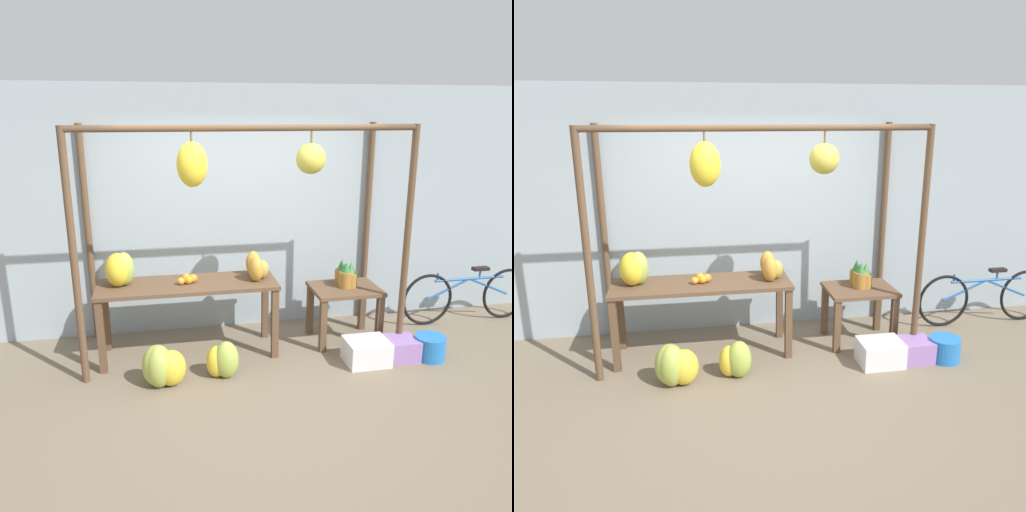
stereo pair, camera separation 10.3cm
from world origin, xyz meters
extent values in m
plane|color=#756651|center=(0.00, 0.00, 0.00)|extent=(20.00, 20.00, 0.00)
cube|color=#99A8B2|center=(0.00, 1.60, 1.40)|extent=(8.00, 0.08, 2.80)
cylinder|color=brown|center=(-1.61, 0.51, 1.19)|extent=(0.07, 0.07, 2.39)
cylinder|color=brown|center=(1.61, 0.51, 1.19)|extent=(0.07, 0.07, 2.39)
cylinder|color=brown|center=(-1.61, 1.51, 1.19)|extent=(0.07, 0.07, 2.39)
cylinder|color=brown|center=(1.61, 1.51, 1.19)|extent=(0.07, 0.07, 2.39)
cylinder|color=brown|center=(0.00, 0.51, 2.36)|extent=(3.22, 0.06, 0.06)
cylinder|color=brown|center=(-0.53, 0.51, 2.29)|extent=(0.02, 0.02, 0.08)
ellipsoid|color=yellow|center=(-0.53, 0.51, 2.05)|extent=(0.28, 0.25, 0.40)
cylinder|color=brown|center=(0.57, 0.51, 2.28)|extent=(0.02, 0.02, 0.11)
ellipsoid|color=gold|center=(0.57, 0.51, 2.08)|extent=(0.28, 0.25, 0.28)
cube|color=brown|center=(-0.59, 0.91, 0.78)|extent=(1.84, 0.61, 0.04)
cube|color=brown|center=(-1.46, 0.66, 0.38)|extent=(0.07, 0.07, 0.76)
cube|color=brown|center=(0.28, 0.66, 0.38)|extent=(0.07, 0.07, 0.76)
cube|color=brown|center=(-1.46, 1.16, 0.38)|extent=(0.07, 0.07, 0.76)
cube|color=brown|center=(0.28, 1.16, 0.38)|extent=(0.07, 0.07, 0.76)
cube|color=brown|center=(1.14, 0.92, 0.61)|extent=(0.74, 0.58, 0.04)
cube|color=brown|center=(0.82, 0.68, 0.30)|extent=(0.07, 0.07, 0.59)
cube|color=brown|center=(1.46, 0.68, 0.30)|extent=(0.07, 0.07, 0.59)
cube|color=brown|center=(0.82, 1.16, 0.30)|extent=(0.07, 0.07, 0.59)
cube|color=brown|center=(1.46, 1.16, 0.30)|extent=(0.07, 0.07, 0.59)
ellipsoid|color=#9EB247|center=(-1.22, 0.96, 0.97)|extent=(0.23, 0.25, 0.35)
ellipsoid|color=yellow|center=(-1.28, 0.94, 0.97)|extent=(0.28, 0.31, 0.34)
sphere|color=orange|center=(-0.60, 0.94, 0.84)|extent=(0.09, 0.09, 0.09)
sphere|color=orange|center=(-0.58, 0.88, 0.84)|extent=(0.08, 0.08, 0.08)
sphere|color=orange|center=(-0.60, 0.89, 0.84)|extent=(0.07, 0.07, 0.07)
sphere|color=orange|center=(-0.58, 0.95, 0.84)|extent=(0.08, 0.08, 0.08)
sphere|color=orange|center=(-0.66, 0.87, 0.84)|extent=(0.08, 0.08, 0.08)
sphere|color=orange|center=(-0.53, 0.93, 0.84)|extent=(0.08, 0.08, 0.08)
sphere|color=orange|center=(-0.54, 0.91, 0.84)|extent=(0.09, 0.09, 0.09)
cylinder|color=#A3702D|center=(1.14, 0.91, 0.72)|extent=(0.14, 0.14, 0.18)
cone|color=#337538|center=(1.14, 0.91, 0.87)|extent=(0.10, 0.10, 0.11)
cylinder|color=#B27F38|center=(1.13, 0.95, 0.71)|extent=(0.13, 0.13, 0.17)
cone|color=#428442|center=(1.13, 0.95, 0.85)|extent=(0.09, 0.09, 0.11)
cylinder|color=#A3702D|center=(1.20, 0.92, 0.71)|extent=(0.15, 0.15, 0.16)
cone|color=#428442|center=(1.20, 0.92, 0.85)|extent=(0.10, 0.10, 0.13)
cylinder|color=#A3702D|center=(1.15, 1.10, 0.70)|extent=(0.15, 0.15, 0.15)
cone|color=#337538|center=(1.15, 1.10, 0.84)|extent=(0.10, 0.10, 0.13)
ellipsoid|color=gold|center=(-0.80, 0.29, 0.18)|extent=(0.36, 0.34, 0.35)
ellipsoid|color=gold|center=(-0.93, 0.35, 0.17)|extent=(0.26, 0.25, 0.34)
ellipsoid|color=#9EB247|center=(-0.93, 0.30, 0.21)|extent=(0.32, 0.29, 0.41)
ellipsoid|color=#9EB247|center=(-0.91, 0.28, 0.21)|extent=(0.28, 0.30, 0.42)
ellipsoid|color=#9EB247|center=(-0.27, 0.33, 0.19)|extent=(0.25, 0.22, 0.38)
ellipsoid|color=gold|center=(-0.37, 0.36, 0.16)|extent=(0.28, 0.28, 0.32)
cube|color=silver|center=(1.18, 0.35, 0.13)|extent=(0.44, 0.35, 0.25)
cylinder|color=blue|center=(1.87, 0.32, 0.12)|extent=(0.32, 0.32, 0.25)
torus|color=black|center=(3.35, 1.14, 0.32)|extent=(0.65, 0.04, 0.65)
torus|color=black|center=(2.28, 1.13, 0.32)|extent=(0.65, 0.04, 0.65)
cylinder|color=#235B9E|center=(2.81, 1.13, 0.55)|extent=(0.92, 0.04, 0.03)
cylinder|color=#235B9E|center=(3.08, 1.14, 0.44)|extent=(0.55, 0.04, 0.25)
cylinder|color=#235B9E|center=(2.55, 1.13, 0.44)|extent=(0.55, 0.04, 0.25)
cylinder|color=#235B9E|center=(2.95, 1.14, 0.60)|extent=(0.02, 0.02, 0.10)
cube|color=black|center=(2.95, 1.14, 0.67)|extent=(0.20, 0.08, 0.04)
cylinder|color=#235B9E|center=(2.38, 1.13, 0.60)|extent=(0.02, 0.02, 0.10)
ellipsoid|color=gold|center=(0.12, 0.83, 0.93)|extent=(0.19, 0.21, 0.26)
ellipsoid|color=gold|center=(0.12, 1.04, 0.93)|extent=(0.17, 0.14, 0.27)
ellipsoid|color=#B2993D|center=(0.18, 0.91, 0.90)|extent=(0.18, 0.16, 0.21)
cube|color=#9970B7|center=(1.54, 0.37, 0.11)|extent=(0.39, 0.31, 0.23)
camera|label=1|loc=(-0.82, -4.01, 2.49)|focal=35.00mm
camera|label=2|loc=(-0.71, -4.03, 2.49)|focal=35.00mm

